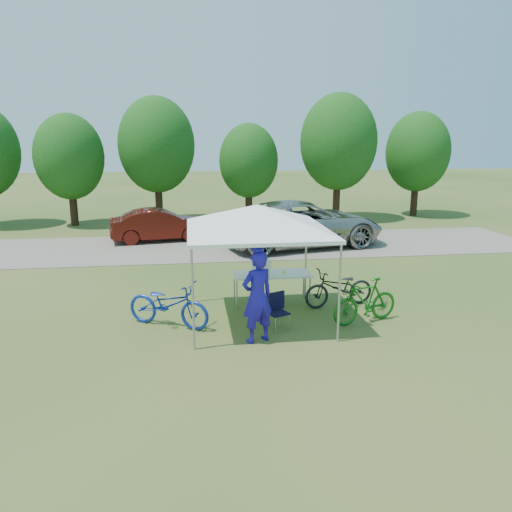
% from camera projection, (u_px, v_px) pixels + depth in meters
% --- Properties ---
extents(ground, '(100.00, 100.00, 0.00)m').
position_uv_depth(ground, '(257.00, 319.00, 11.77)').
color(ground, '#2D5119').
rests_on(ground, ground).
extents(gravel_strip, '(24.00, 5.00, 0.02)m').
position_uv_depth(gravel_strip, '(229.00, 246.00, 19.47)').
color(gravel_strip, gray).
rests_on(gravel_strip, ground).
extents(canopy, '(4.53, 4.53, 3.00)m').
position_uv_depth(canopy, '(257.00, 208.00, 11.15)').
color(canopy, '#A5A5AA').
rests_on(canopy, ground).
extents(treeline, '(24.89, 4.28, 6.30)m').
position_uv_depth(treeline, '(212.00, 150.00, 24.43)').
color(treeline, '#382314').
rests_on(treeline, ground).
extents(folding_table, '(1.96, 0.82, 0.81)m').
position_uv_depth(folding_table, '(271.00, 275.00, 12.73)').
color(folding_table, white).
rests_on(folding_table, ground).
extents(folding_chair, '(0.54, 0.57, 0.81)m').
position_uv_depth(folding_chair, '(277.00, 308.00, 11.16)').
color(folding_chair, black).
rests_on(folding_chair, ground).
extents(cooler, '(0.50, 0.34, 0.36)m').
position_uv_depth(cooler, '(261.00, 267.00, 12.64)').
color(cooler, white).
rests_on(cooler, folding_table).
extents(ice_cream_cup, '(0.08, 0.08, 0.06)m').
position_uv_depth(ice_cream_cup, '(285.00, 272.00, 12.71)').
color(ice_cream_cup, yellow).
rests_on(ice_cream_cup, folding_table).
extents(cyclist, '(0.85, 0.72, 1.96)m').
position_uv_depth(cyclist, '(257.00, 297.00, 10.30)').
color(cyclist, '#2014A7').
rests_on(cyclist, ground).
extents(bike_blue, '(2.10, 1.56, 1.06)m').
position_uv_depth(bike_blue, '(168.00, 304.00, 11.24)').
color(bike_blue, '#112E9B').
rests_on(bike_blue, ground).
extents(bike_green, '(1.80, 0.99, 1.04)m').
position_uv_depth(bike_green, '(365.00, 301.00, 11.47)').
color(bike_green, '#166316').
rests_on(bike_green, ground).
extents(bike_dark, '(1.95, 0.99, 0.98)m').
position_uv_depth(bike_dark, '(339.00, 288.00, 12.57)').
color(bike_dark, black).
rests_on(bike_dark, ground).
extents(minivan, '(6.80, 4.15, 1.76)m').
position_uv_depth(minivan, '(302.00, 223.00, 19.35)').
color(minivan, '#A3A39E').
rests_on(minivan, gravel_strip).
extents(sedan, '(4.13, 2.00, 1.30)m').
position_uv_depth(sedan, '(160.00, 225.00, 20.34)').
color(sedan, '#4D120C').
rests_on(sedan, gravel_strip).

